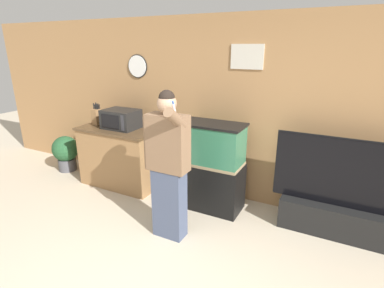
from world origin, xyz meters
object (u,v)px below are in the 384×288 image
microwave (121,119)px  person_standing (168,165)px  aquarium_on_stand (209,166)px  potted_plant (66,152)px  counter_island (120,157)px  knife_block (96,117)px  tv_on_stand (338,207)px

microwave → person_standing: bearing=-32.2°
aquarium_on_stand → potted_plant: 2.85m
microwave → person_standing: (1.39, -0.87, -0.19)m
counter_island → potted_plant: counter_island is taller
microwave → knife_block: knife_block is taller
counter_island → person_standing: size_ratio=0.74×
knife_block → microwave: bearing=2.3°
microwave → person_standing: person_standing is taller
knife_block → tv_on_stand: knife_block is taller
person_standing → aquarium_on_stand: bearing=81.1°
knife_block → tv_on_stand: size_ratio=0.23×
counter_island → tv_on_stand: tv_on_stand is taller
tv_on_stand → person_standing: person_standing is taller
potted_plant → microwave: bearing=1.6°
person_standing → potted_plant: (-2.71, 0.83, -0.55)m
counter_island → potted_plant: 1.28m
microwave → aquarium_on_stand: size_ratio=0.44×
knife_block → person_standing: (1.89, -0.85, -0.18)m
aquarium_on_stand → tv_on_stand: size_ratio=0.78×
person_standing → counter_island: bearing=149.8°
microwave → aquarium_on_stand: microwave is taller
aquarium_on_stand → potted_plant: size_ratio=1.90×
microwave → tv_on_stand: size_ratio=0.34×
microwave → knife_block: bearing=-177.7°
aquarium_on_stand → person_standing: bearing=-98.9°
potted_plant → tv_on_stand: bearing=1.6°
knife_block → potted_plant: 1.10m
person_standing → potted_plant: bearing=162.9°
microwave → person_standing: 1.65m
microwave → counter_island: bearing=-140.7°
potted_plant → person_standing: bearing=-17.1°
knife_block → counter_island: bearing=-2.1°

